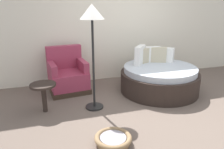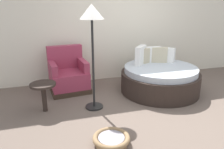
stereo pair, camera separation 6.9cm
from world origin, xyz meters
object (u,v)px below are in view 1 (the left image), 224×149
object	(u,v)px
round_daybed	(159,78)
pet_basket	(113,140)
side_table	(43,89)
floor_lamp	(92,22)
red_armchair	(68,76)

from	to	relation	value
round_daybed	pet_basket	world-z (taller)	round_daybed
side_table	floor_lamp	size ratio (longest dim) A/B	0.29
pet_basket	round_daybed	bearing A→B (deg)	45.12
pet_basket	floor_lamp	world-z (taller)	floor_lamp
side_table	pet_basket	bearing A→B (deg)	-55.75
red_armchair	side_table	xyz separation A→B (m)	(-0.51, -0.90, 0.10)
round_daybed	pet_basket	size ratio (longest dim) A/B	3.26
red_armchair	side_table	size ratio (longest dim) A/B	1.81
round_daybed	side_table	bearing A→B (deg)	-173.52
red_armchair	side_table	distance (m)	1.04
pet_basket	side_table	distance (m)	1.57
side_table	floor_lamp	distance (m)	1.41
floor_lamp	round_daybed	bearing A→B (deg)	14.17
floor_lamp	red_armchair	bearing A→B (deg)	109.41
red_armchair	floor_lamp	world-z (taller)	floor_lamp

